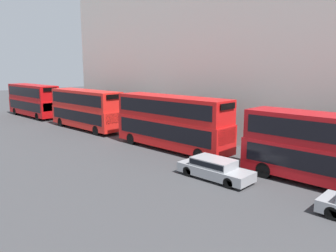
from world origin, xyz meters
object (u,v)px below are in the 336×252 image
at_px(car_hatchback, 214,168).
at_px(pedestrian, 102,119).
at_px(bus_second_in_queue, 172,120).
at_px(bus_third_in_queue, 86,108).
at_px(bus_trailing, 33,99).

xyz_separation_m(car_hatchback, pedestrian, (6.19, 20.81, 0.06)).
bearing_deg(pedestrian, bus_second_in_queue, -101.29).
bearing_deg(bus_second_in_queue, bus_third_in_queue, 90.00).
relative_size(bus_third_in_queue, pedestrian, 6.45).
distance_m(bus_second_in_queue, pedestrian, 14.34).
relative_size(bus_second_in_queue, pedestrian, 6.78).
xyz_separation_m(bus_trailing, pedestrian, (2.79, -12.15, -1.67)).
height_order(bus_third_in_queue, pedestrian, bus_third_in_queue).
xyz_separation_m(bus_second_in_queue, bus_third_in_queue, (-0.00, 12.94, -0.09)).
bearing_deg(car_hatchback, bus_third_in_queue, 80.25).
distance_m(bus_trailing, car_hatchback, 33.17).
bearing_deg(pedestrian, bus_third_in_queue, -159.86).
height_order(bus_second_in_queue, bus_trailing, bus_second_in_queue).
distance_m(bus_third_in_queue, bus_trailing, 13.17).
distance_m(bus_second_in_queue, bus_trailing, 26.11).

